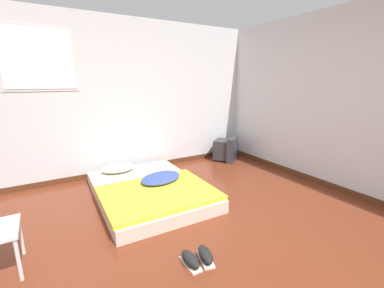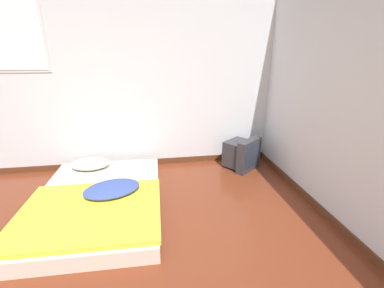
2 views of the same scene
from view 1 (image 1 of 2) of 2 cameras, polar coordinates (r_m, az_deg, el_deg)
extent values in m
plane|color=maroon|center=(2.52, 5.39, -25.66)|extent=(20.00, 20.00, 0.00)
cube|color=silver|center=(4.54, -15.92, 9.68)|extent=(7.42, 0.06, 2.60)
cube|color=#562D19|center=(4.75, -14.78, -5.59)|extent=(7.42, 0.02, 0.09)
cube|color=silver|center=(4.35, -30.98, 15.88)|extent=(0.98, 0.01, 0.89)
cube|color=white|center=(4.34, -30.98, 15.89)|extent=(0.91, 0.01, 0.82)
cube|color=silver|center=(4.02, 36.88, 6.94)|extent=(0.06, 7.99, 2.60)
cube|color=#562D19|center=(4.27, 34.17, -9.93)|extent=(0.02, 7.99, 0.09)
cube|color=beige|center=(3.76, -9.61, -10.08)|extent=(1.42, 1.95, 0.16)
ellipsoid|color=silver|center=(4.31, -16.12, -5.10)|extent=(0.53, 0.35, 0.14)
cube|color=yellow|center=(3.40, -7.54, -10.71)|extent=(1.43, 1.15, 0.05)
ellipsoid|color=#384C93|center=(3.71, -6.95, -7.47)|extent=(0.71, 0.58, 0.11)
cube|color=#333338|center=(5.31, 6.75, -1.13)|extent=(0.50, 0.48, 0.39)
cube|color=#333338|center=(5.26, 8.94, -1.13)|extent=(0.46, 0.40, 0.48)
cube|color=#283342|center=(5.25, 9.64, -1.07)|extent=(0.32, 0.26, 0.35)
cylinder|color=white|center=(2.67, -34.14, -20.54)|extent=(0.03, 0.03, 0.38)
cylinder|color=white|center=(3.00, -33.79, -16.63)|extent=(0.03, 0.03, 0.38)
cube|color=silver|center=(2.53, -0.36, -25.07)|extent=(0.10, 0.26, 0.02)
ellipsoid|color=black|center=(2.50, -0.36, -24.21)|extent=(0.11, 0.26, 0.09)
cube|color=silver|center=(2.58, 2.97, -24.16)|extent=(0.16, 0.28, 0.02)
ellipsoid|color=black|center=(2.55, 2.98, -23.31)|extent=(0.17, 0.28, 0.09)
camera|label=2|loc=(1.93, 45.26, 13.29)|focal=24.00mm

